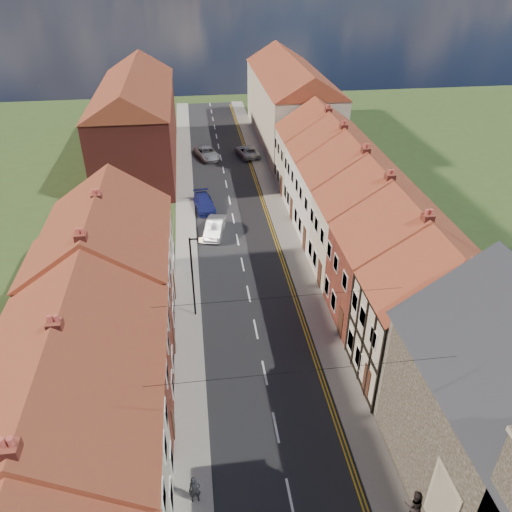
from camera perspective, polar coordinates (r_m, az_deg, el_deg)
The scene contains 22 objects.
road at distance 43.11m, azimuth -2.13°, elevation 1.88°, with size 7.00×90.00×0.02m, color black.
pavement_left at distance 42.97m, azimuth -7.98°, elevation 1.54°, with size 1.80×90.00×0.12m, color #A8A299.
pavement_right at distance 43.65m, azimuth 3.63°, elevation 2.32°, with size 1.80×90.00×0.12m, color #A8A299.
cottage_r_tudor at distance 29.08m, azimuth 19.97°, elevation -6.28°, with size 8.30×5.20×9.00m.
cottage_r_white_near at distance 33.03m, azimuth 16.16°, elevation -0.61°, with size 8.30×6.00×9.00m.
cottage_r_cream_mid at distance 37.33m, azimuth 13.16°, elevation 3.79°, with size 8.30×5.20×9.00m.
cottage_r_pink at distance 41.89m, azimuth 10.77°, elevation 7.24°, with size 8.30×6.00×9.00m.
cottage_r_white_far at distance 46.63m, azimuth 8.84°, elevation 10.01°, with size 8.30×5.20×9.00m.
cottage_r_cream_far at distance 51.50m, azimuth 7.24°, elevation 12.24°, with size 8.30×6.00×9.00m.
cottage_l_cream at distance 22.05m, azimuth -21.74°, elevation -21.70°, with size 8.30×6.30×9.10m.
cottage_l_white at distance 26.38m, azimuth -18.99°, elevation -10.80°, with size 8.30×6.90×8.80m.
cottage_l_brick_mid at distance 31.02m, azimuth -17.36°, elevation -3.01°, with size 8.30×5.70×9.10m.
cottage_l_pink at distance 35.98m, azimuth -16.16°, elevation 2.02°, with size 8.30×6.30×8.80m.
block_right_far at distance 65.54m, azimuth 3.96°, elevation 17.40°, with size 8.30×24.20×10.50m.
block_left_far at distance 59.78m, azimuth -13.49°, elevation 15.22°, with size 8.30×24.20×10.50m.
lamppost at distance 32.62m, azimuth -7.15°, elevation -1.87°, with size 0.88×0.15×6.00m.
car_mid at distance 43.72m, azimuth -4.74°, elevation 3.25°, with size 1.43×4.11×1.35m, color #9C9FA3.
car_far at distance 48.36m, azimuth -5.95°, elevation 6.04°, with size 1.74×4.28×1.24m, color navy.
car_distant at distance 60.94m, azimuth -5.62°, elevation 11.62°, with size 2.14×4.64×1.29m, color #A5A9AD.
pedestrian_left at distance 24.73m, azimuth -7.01°, elevation -24.98°, with size 0.55×0.36×1.52m, color black.
pedestrian_right at distance 25.05m, azimuth 17.59°, elevation -25.47°, with size 0.82×0.64×1.70m, color black.
car_distant_b at distance 61.26m, azimuth -1.02°, elevation 11.87°, with size 2.11×4.58×1.27m, color #9A9DA1.
Camera 1 is at (-3.35, -7.24, 21.47)m, focal length 35.00 mm.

